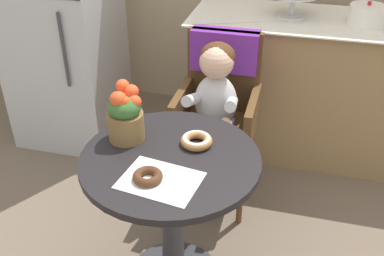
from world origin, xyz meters
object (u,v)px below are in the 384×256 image
Objects in this scene: donut_mid at (196,140)px; refrigerator at (60,17)px; wicker_chair at (220,92)px; round_layer_cake at (367,15)px; seated_child at (214,99)px; cafe_table at (172,198)px; donut_front at (148,176)px; flower_vase at (125,114)px.

donut_mid is 1.51m from refrigerator.
round_layer_cake is at bearing 40.01° from wicker_chair.
donut_mid is 0.08× the size of refrigerator.
refrigerator is (-1.10, 0.52, 0.17)m from seated_child.
donut_front is at bearing -102.62° from cafe_table.
donut_front is (-0.04, -0.16, 0.23)m from cafe_table.
donut_mid is 0.31m from flower_vase.
wicker_chair is 0.64m from donut_mid.
flower_vase reaches higher than seated_child.
flower_vase is at bearing -107.76° from wicker_chair.
seated_child is at bearing 83.03° from donut_front.
round_layer_cake is at bearing 42.91° from seated_child.
seated_child reaches higher than donut_mid.
cafe_table is at bearing -126.34° from donut_mid.
cafe_table is 0.61m from seated_child.
round_layer_cake is (0.78, 1.26, 0.45)m from cafe_table.
flower_vase is 1.54m from round_layer_cake.
seated_child is at bearing -137.09° from round_layer_cake.
refrigerator is at bearing -175.15° from round_layer_cake.
round_layer_cake is (0.70, 1.15, 0.22)m from donut_mid.
flower_vase is (-0.27, -0.66, 0.20)m from wicker_chair.
flower_vase is 1.32m from refrigerator.
cafe_table is 5.49× the size of donut_mid.
donut_front is (-0.09, -0.75, 0.06)m from seated_child.
seated_child reaches higher than donut_front.
donut_mid is 1.36m from round_layer_cake.
round_layer_cake reaches higher than donut_front.
donut_front is (-0.09, -0.90, 0.10)m from wicker_chair.
flower_vase is at bearing -130.22° from round_layer_cake.
round_layer_cake is at bearing 4.85° from refrigerator.
flower_vase is at bearing 158.53° from cafe_table.
round_layer_cake is (0.72, 0.52, 0.32)m from wicker_chair.
seated_child is (0.00, -0.16, 0.04)m from wicker_chair.
donut_mid is at bearing -83.27° from wicker_chair.
wicker_chair reaches higher than donut_mid.
refrigerator reaches higher than seated_child.
refrigerator reaches higher than round_layer_cake.
donut_front is 1.65m from round_layer_cake.
donut_mid is at bearing 66.83° from donut_front.
round_layer_cake is (0.99, 1.17, 0.12)m from flower_vase.
cafe_table is 0.29m from donut_front.
round_layer_cake is (0.72, 0.67, 0.28)m from seated_child.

